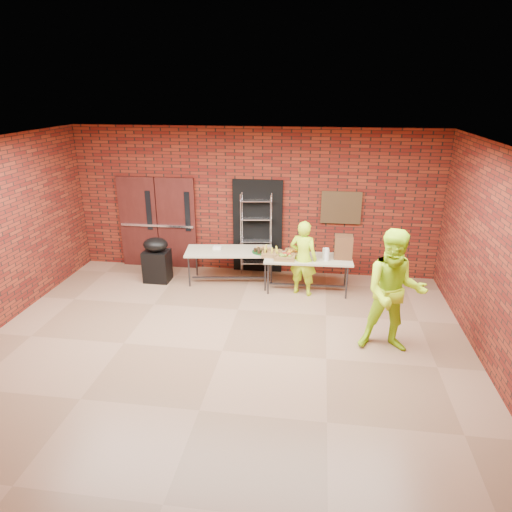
{
  "coord_description": "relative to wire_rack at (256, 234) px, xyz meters",
  "views": [
    {
      "loc": [
        1.41,
        -6.17,
        3.97
      ],
      "look_at": [
        0.35,
        1.4,
        1.12
      ],
      "focal_mm": 32.0,
      "sensor_mm": 36.0,
      "label": 1
    }
  ],
  "objects": [
    {
      "name": "table_right",
      "position": [
        1.17,
        -0.8,
        -0.25
      ],
      "size": [
        1.78,
        0.8,
        0.72
      ],
      "rotation": [
        0.0,
        0.0,
        0.04
      ],
      "color": "tan",
      "rests_on": "room"
    },
    {
      "name": "volunteer_woman",
      "position": [
        1.08,
        -0.97,
        -0.14
      ],
      "size": [
        0.64,
        0.51,
        1.54
      ],
      "primitive_type": "imported",
      "rotation": [
        0.0,
        0.0,
        2.85
      ],
      "color": "#C2FC1C",
      "rests_on": "room"
    },
    {
      "name": "coffee_dispenser",
      "position": [
        1.86,
        -0.71,
        0.04
      ],
      "size": [
        0.35,
        0.32,
        0.46
      ],
      "primitive_type": "cube",
      "color": "brown",
      "rests_on": "table_right"
    },
    {
      "name": "basket_apples",
      "position": [
        0.71,
        -0.96,
        -0.14
      ],
      "size": [
        0.4,
        0.31,
        0.13
      ],
      "color": "olive",
      "rests_on": "table_right"
    },
    {
      "name": "covered_grill",
      "position": [
        -2.05,
        -0.74,
        -0.42
      ],
      "size": [
        0.54,
        0.45,
        0.98
      ],
      "rotation": [
        0.0,
        0.0,
        -0.01
      ],
      "color": "black",
      "rests_on": "room"
    },
    {
      "name": "double_doors",
      "position": [
        -2.29,
        0.12,
        0.14
      ],
      "size": [
        1.78,
        0.12,
        2.1
      ],
      "color": "#401512",
      "rests_on": "room"
    },
    {
      "name": "bronze_plaque",
      "position": [
        1.81,
        0.13,
        0.64
      ],
      "size": [
        0.85,
        0.04,
        0.7
      ],
      "primitive_type": "cube",
      "color": "#46311C",
      "rests_on": "room"
    },
    {
      "name": "wire_rack",
      "position": [
        0.0,
        0.0,
        0.0
      ],
      "size": [
        0.69,
        0.3,
        1.83
      ],
      "primitive_type": null,
      "rotation": [
        0.0,
        0.0,
        0.13
      ],
      "color": "silver",
      "rests_on": "room"
    },
    {
      "name": "napkin_box",
      "position": [
        -0.75,
        -0.6,
        -0.14
      ],
      "size": [
        0.18,
        0.12,
        0.06
      ],
      "primitive_type": "cube",
      "color": "white",
      "rests_on": "table_left"
    },
    {
      "name": "volunteer_man",
      "position": [
        2.55,
        -2.87,
        0.09
      ],
      "size": [
        0.99,
        0.78,
        2.0
      ],
      "primitive_type": "imported",
      "rotation": [
        0.0,
        0.0,
        -0.03
      ],
      "color": "#C2FC1C",
      "rests_on": "room"
    },
    {
      "name": "basket_bananas",
      "position": [
        0.44,
        -0.8,
        -0.14
      ],
      "size": [
        0.4,
        0.31,
        0.12
      ],
      "color": "olive",
      "rests_on": "table_right"
    },
    {
      "name": "dark_doorway",
      "position": [
        0.01,
        0.14,
        0.14
      ],
      "size": [
        1.1,
        0.06,
        2.1
      ],
      "primitive_type": "cube",
      "color": "black",
      "rests_on": "room"
    },
    {
      "name": "basket_oranges",
      "position": [
        0.92,
        -0.73,
        -0.13
      ],
      "size": [
        0.44,
        0.34,
        0.14
      ],
      "color": "olive",
      "rests_on": "table_right"
    },
    {
      "name": "cup_stack_mid",
      "position": [
        1.53,
        -0.92,
        -0.06
      ],
      "size": [
        0.09,
        0.09,
        0.26
      ],
      "primitive_type": "cylinder",
      "color": "white",
      "rests_on": "table_right"
    },
    {
      "name": "cup_stack_back",
      "position": [
        1.49,
        -0.8,
        -0.08
      ],
      "size": [
        0.07,
        0.07,
        0.22
      ],
      "primitive_type": "cylinder",
      "color": "white",
      "rests_on": "table_right"
    },
    {
      "name": "muffin_tray",
      "position": [
        0.22,
        -0.66,
        -0.12
      ],
      "size": [
        0.43,
        0.43,
        0.11
      ],
      "color": "#124619",
      "rests_on": "table_left"
    },
    {
      "name": "table_left",
      "position": [
        -0.49,
        -0.64,
        -0.23
      ],
      "size": [
        1.89,
        0.98,
        0.74
      ],
      "rotation": [
        0.0,
        0.0,
        0.13
      ],
      "color": "tan",
      "rests_on": "room"
    },
    {
      "name": "cup_stack_front",
      "position": [
        1.55,
        -0.86,
        -0.08
      ],
      "size": [
        0.07,
        0.07,
        0.21
      ],
      "primitive_type": "cylinder",
      "color": "white",
      "rests_on": "table_right"
    },
    {
      "name": "room",
      "position": [
        -0.09,
        -3.32,
        0.69
      ],
      "size": [
        8.08,
        7.08,
        3.28
      ],
      "color": "brown",
      "rests_on": "ground"
    }
  ]
}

